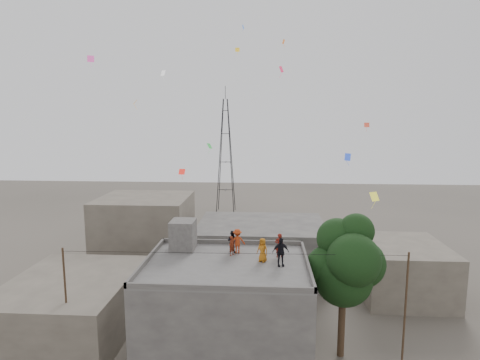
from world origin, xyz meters
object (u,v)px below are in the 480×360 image
object	(u,v)px
stair_head_box	(183,235)
transmission_tower	(226,156)
tree	(346,263)
person_red_adult	(279,245)
person_dark_adult	(281,252)

from	to	relation	value
stair_head_box	transmission_tower	bearing A→B (deg)	91.23
stair_head_box	tree	size ratio (longest dim) A/B	0.22
tree	person_red_adult	bearing A→B (deg)	169.08
stair_head_box	person_red_adult	size ratio (longest dim) A/B	1.28
transmission_tower	tree	bearing A→B (deg)	-73.91
stair_head_box	tree	xyz separation A→B (m)	(10.57, -2.00, -1.00)
transmission_tower	person_red_adult	distance (m)	39.35
tree	person_red_adult	distance (m)	4.25
person_dark_adult	stair_head_box	bearing A→B (deg)	143.94
stair_head_box	person_red_adult	xyz separation A→B (m)	(6.46, -1.21, -0.22)
person_dark_adult	person_red_adult	bearing A→B (deg)	77.79
person_red_adult	person_dark_adult	distance (m)	1.55
stair_head_box	tree	bearing A→B (deg)	-10.74
stair_head_box	person_red_adult	world-z (taller)	stair_head_box
stair_head_box	transmission_tower	world-z (taller)	transmission_tower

